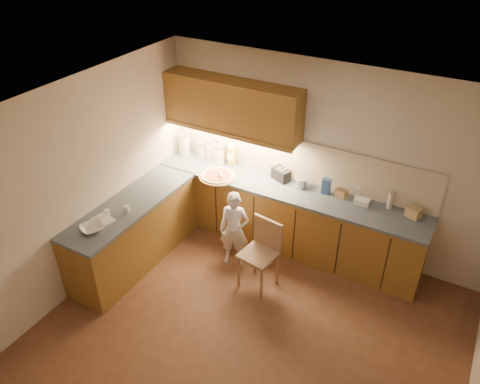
{
  "coord_description": "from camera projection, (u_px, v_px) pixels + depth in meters",
  "views": [
    {
      "loc": [
        1.65,
        -3.18,
        4.22
      ],
      "look_at": [
        -0.8,
        1.2,
        1.0
      ],
      "focal_mm": 35.0,
      "sensor_mm": 36.0,
      "label": 1
    }
  ],
  "objects": [
    {
      "name": "blue_box",
      "position": [
        326.0,
        186.0,
        6.03
      ],
      "size": [
        0.11,
        0.08,
        0.22
      ],
      "primitive_type": "cube",
      "rotation": [
        0.0,
        0.0,
        0.08
      ],
      "color": "#315395",
      "rests_on": "l_counter"
    },
    {
      "name": "steel_pot",
      "position": [
        301.0,
        182.0,
        6.19
      ],
      "size": [
        0.18,
        0.18,
        0.13
      ],
      "color": "#ADAEB2",
      "rests_on": "l_counter"
    },
    {
      "name": "toaster",
      "position": [
        281.0,
        174.0,
        6.33
      ],
      "size": [
        0.29,
        0.23,
        0.17
      ],
      "rotation": [
        0.0,
        0.0,
        -0.4
      ],
      "color": "black",
      "rests_on": "l_counter"
    },
    {
      "name": "card_box_b",
      "position": [
        414.0,
        212.0,
        5.61
      ],
      "size": [
        0.2,
        0.18,
        0.13
      ],
      "primitive_type": "cube",
      "rotation": [
        0.0,
        0.0,
        -0.37
      ],
      "color": "tan",
      "rests_on": "l_counter"
    },
    {
      "name": "upper_cabinets",
      "position": [
        232.0,
        106.0,
        6.16
      ],
      "size": [
        1.95,
        0.36,
        0.73
      ],
      "color": "olive",
      "rests_on": "ground"
    },
    {
      "name": "l_counter",
      "position": [
        234.0,
        221.0,
        6.34
      ],
      "size": [
        3.77,
        2.62,
        0.92
      ],
      "color": "olive",
      "rests_on": "ground"
    },
    {
      "name": "spice_jar_b",
      "position": [
        127.0,
        209.0,
        5.71
      ],
      "size": [
        0.07,
        0.07,
        0.09
      ],
      "primitive_type": "cylinder",
      "rotation": [
        0.0,
        0.0,
        0.08
      ],
      "color": "silver",
      "rests_on": "l_counter"
    },
    {
      "name": "white_bottle",
      "position": [
        358.0,
        194.0,
        5.92
      ],
      "size": [
        0.07,
        0.07,
        0.18
      ],
      "primitive_type": "cube",
      "rotation": [
        0.0,
        0.0,
        0.16
      ],
      "color": "silver",
      "rests_on": "l_counter"
    },
    {
      "name": "canister_a",
      "position": [
        185.0,
        144.0,
        6.91
      ],
      "size": [
        0.17,
        0.17,
        0.33
      ],
      "rotation": [
        0.0,
        0.0,
        -0.42
      ],
      "color": "silver",
      "rests_on": "l_counter"
    },
    {
      "name": "oil_jug",
      "position": [
        232.0,
        155.0,
        6.64
      ],
      "size": [
        0.14,
        0.12,
        0.34
      ],
      "rotation": [
        0.0,
        0.0,
        0.41
      ],
      "color": "#ACA622",
      "rests_on": "l_counter"
    },
    {
      "name": "card_box_a",
      "position": [
        341.0,
        193.0,
        5.99
      ],
      "size": [
        0.16,
        0.13,
        0.1
      ],
      "primitive_type": "cube",
      "rotation": [
        0.0,
        0.0,
        -0.24
      ],
      "color": "#9A7A53",
      "rests_on": "l_counter"
    },
    {
      "name": "dough_cloth",
      "position": [
        103.0,
        220.0,
        5.58
      ],
      "size": [
        0.29,
        0.25,
        0.02
      ],
      "primitive_type": "cube",
      "rotation": [
        0.0,
        0.0,
        -0.22
      ],
      "color": "white",
      "rests_on": "l_counter"
    },
    {
      "name": "spice_jar_a",
      "position": [
        107.0,
        212.0,
        5.65
      ],
      "size": [
        0.07,
        0.07,
        0.08
      ],
      "primitive_type": "cylinder",
      "rotation": [
        0.0,
        0.0,
        -0.32
      ],
      "color": "white",
      "rests_on": "l_counter"
    },
    {
      "name": "mixing_bowl",
      "position": [
        92.0,
        228.0,
        5.4
      ],
      "size": [
        0.35,
        0.35,
        0.06
      ],
      "primitive_type": "imported",
      "rotation": [
        0.0,
        0.0,
        -0.41
      ],
      "color": "silver",
      "rests_on": "l_counter"
    },
    {
      "name": "canister_d",
      "position": [
        219.0,
        154.0,
        6.71
      ],
      "size": [
        0.17,
        0.17,
        0.28
      ],
      "rotation": [
        0.0,
        0.0,
        0.42
      ],
      "color": "white",
      "rests_on": "l_counter"
    },
    {
      "name": "tall_jar",
      "position": [
        391.0,
        200.0,
        5.74
      ],
      "size": [
        0.08,
        0.08,
        0.24
      ],
      "rotation": [
        0.0,
        0.0,
        -0.01
      ],
      "color": "silver",
      "rests_on": "l_counter"
    },
    {
      "name": "backsplash",
      "position": [
        296.0,
        160.0,
        6.25
      ],
      "size": [
        3.75,
        0.02,
        0.58
      ],
      "primitive_type": "cube",
      "color": "beige",
      "rests_on": "l_counter"
    },
    {
      "name": "canister_c",
      "position": [
        211.0,
        149.0,
        6.79
      ],
      "size": [
        0.17,
        0.17,
        0.31
      ],
      "rotation": [
        0.0,
        0.0,
        -0.32
      ],
      "color": "white",
      "rests_on": "l_counter"
    },
    {
      "name": "flat_pack",
      "position": [
        362.0,
        201.0,
        5.86
      ],
      "size": [
        0.19,
        0.13,
        0.08
      ],
      "primitive_type": "cube",
      "rotation": [
        0.0,
        0.0,
        0.01
      ],
      "color": "white",
      "rests_on": "l_counter"
    },
    {
      "name": "child",
      "position": [
        234.0,
        230.0,
        6.06
      ],
      "size": [
        0.45,
        0.36,
        1.07
      ],
      "primitive_type": "imported",
      "rotation": [
        0.0,
        0.0,
        0.29
      ],
      "color": "white",
      "rests_on": "ground"
    },
    {
      "name": "canister_b",
      "position": [
        202.0,
        150.0,
        6.83
      ],
      "size": [
        0.15,
        0.15,
        0.26
      ],
      "rotation": [
        0.0,
        0.0,
        0.06
      ],
      "color": "beige",
      "rests_on": "l_counter"
    },
    {
      "name": "wooden_chair",
      "position": [
        262.0,
        249.0,
        5.75
      ],
      "size": [
        0.47,
        0.47,
        0.91
      ],
      "rotation": [
        0.0,
        0.0,
        -0.15
      ],
      "color": "tan",
      "rests_on": "ground"
    },
    {
      "name": "pizza_on_board",
      "position": [
        218.0,
        176.0,
        6.42
      ],
      "size": [
        0.52,
        0.52,
        0.21
      ],
      "rotation": [
        0.0,
        0.0,
        -0.36
      ],
      "color": "tan",
      "rests_on": "l_counter"
    },
    {
      "name": "room",
      "position": [
        252.0,
        214.0,
        4.39
      ],
      "size": [
        4.54,
        4.5,
        2.62
      ],
      "color": "#58331E",
      "rests_on": "ground"
    }
  ]
}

